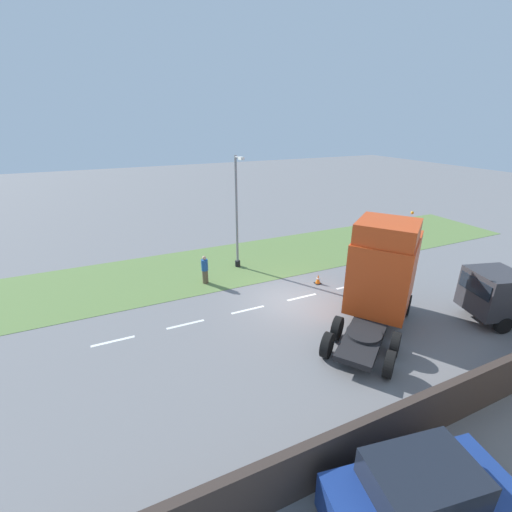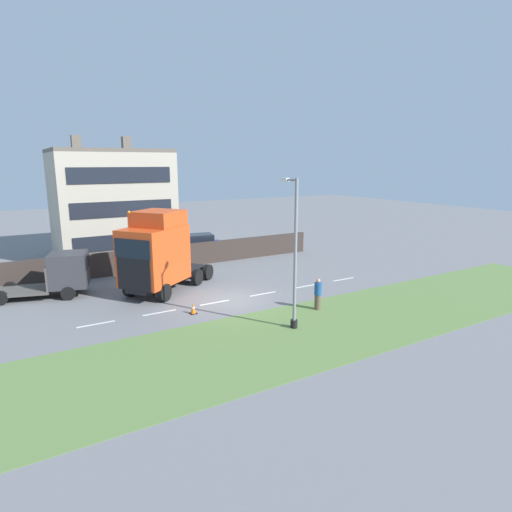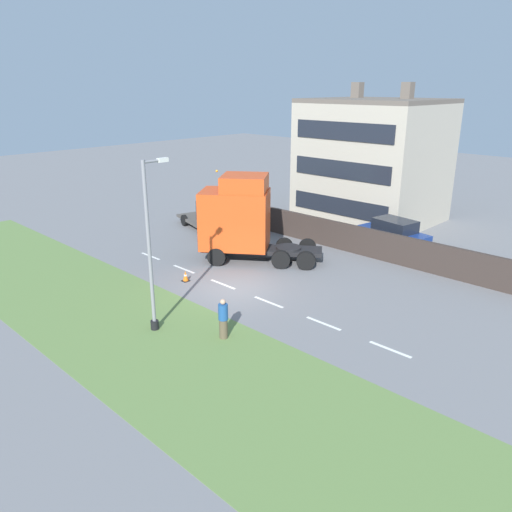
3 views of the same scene
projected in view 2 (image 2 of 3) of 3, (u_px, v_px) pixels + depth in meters
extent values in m
plane|color=slate|center=(229.00, 300.00, 24.53)|extent=(120.00, 120.00, 0.00)
cube|color=#607F42|center=(289.00, 336.00, 19.49)|extent=(7.00, 44.00, 0.01)
cube|color=white|center=(343.00, 279.00, 28.88)|extent=(0.16, 1.80, 0.00)
cube|color=white|center=(305.00, 286.00, 27.28)|extent=(0.16, 1.80, 0.00)
cube|color=white|center=(263.00, 294.00, 25.68)|extent=(0.16, 1.80, 0.00)
cube|color=white|center=(215.00, 303.00, 24.08)|extent=(0.16, 1.80, 0.00)
cube|color=white|center=(160.00, 313.00, 22.48)|extent=(0.16, 1.80, 0.00)
cube|color=white|center=(96.00, 324.00, 20.88)|extent=(0.16, 1.80, 0.00)
cube|color=#382D28|center=(173.00, 257.00, 31.90)|extent=(0.25, 24.00, 1.71)
cube|color=#B7AD99|center=(111.00, 204.00, 36.25)|extent=(8.09, 9.02, 8.49)
cube|color=#1E232D|center=(125.00, 241.00, 33.37)|extent=(0.08, 7.67, 1.19)
cube|color=#1E232D|center=(123.00, 209.00, 32.82)|extent=(0.08, 7.67, 1.19)
cube|color=#1E232D|center=(121.00, 175.00, 32.28)|extent=(0.08, 7.67, 1.19)
cube|color=#665B51|center=(107.00, 151.00, 35.31)|extent=(8.09, 9.02, 0.30)
cube|color=#665B51|center=(76.00, 142.00, 34.71)|extent=(0.70, 0.70, 1.10)
cube|color=#665B51|center=(126.00, 143.00, 36.74)|extent=(0.70, 0.70, 1.10)
cube|color=black|center=(171.00, 278.00, 26.81)|extent=(5.26, 6.42, 0.24)
cube|color=#DB4719|center=(154.00, 255.00, 25.03)|extent=(4.35, 4.60, 3.28)
cube|color=black|center=(134.00, 275.00, 23.44)|extent=(1.81, 1.36, 1.84)
cube|color=black|center=(132.00, 249.00, 23.13)|extent=(1.92, 1.43, 1.05)
cube|color=#DB4719|center=(158.00, 218.00, 25.09)|extent=(3.45, 3.45, 0.90)
sphere|color=orange|center=(129.00, 212.00, 23.71)|extent=(0.14, 0.14, 0.14)
cylinder|color=black|center=(184.00, 269.00, 28.17)|extent=(2.00, 2.00, 0.12)
cylinder|color=black|center=(164.00, 293.00, 24.20)|extent=(0.87, 1.03, 1.04)
cylinder|color=black|center=(130.00, 288.00, 25.11)|extent=(0.87, 1.03, 1.04)
cylinder|color=black|center=(197.00, 277.00, 27.48)|extent=(0.87, 1.03, 1.04)
cylinder|color=black|center=(166.00, 273.00, 28.38)|extent=(0.87, 1.03, 1.04)
cylinder|color=black|center=(208.00, 272.00, 28.72)|extent=(0.87, 1.03, 1.04)
cylinder|color=black|center=(177.00, 269.00, 29.63)|extent=(0.87, 1.03, 1.04)
cube|color=#333338|center=(69.00, 269.00, 25.12)|extent=(2.57, 2.53, 1.99)
cube|color=black|center=(87.00, 262.00, 25.30)|extent=(1.78, 0.54, 0.71)
cube|color=#4C4742|center=(16.00, 291.00, 24.62)|extent=(3.05, 4.21, 0.18)
cube|color=#4C4742|center=(50.00, 276.00, 24.92)|extent=(2.04, 0.67, 1.39)
cylinder|color=black|center=(73.00, 284.00, 26.29)|extent=(0.45, 0.84, 0.80)
cylinder|color=black|center=(68.00, 293.00, 24.46)|extent=(0.45, 0.84, 0.80)
cylinder|color=black|center=(10.00, 288.00, 25.41)|extent=(0.45, 0.84, 0.80)
cylinder|color=black|center=(0.00, 298.00, 23.58)|extent=(0.45, 0.84, 0.80)
cube|color=navy|center=(197.00, 250.00, 34.71)|extent=(2.57, 4.56, 1.07)
cube|color=black|center=(198.00, 239.00, 34.55)|extent=(1.97, 2.60, 0.71)
cylinder|color=black|center=(182.00, 259.00, 33.51)|extent=(0.31, 0.66, 0.64)
cylinder|color=black|center=(178.00, 255.00, 35.13)|extent=(0.31, 0.66, 0.64)
cylinder|color=black|center=(217.00, 256.00, 34.50)|extent=(0.31, 0.66, 0.64)
cylinder|color=black|center=(211.00, 252.00, 36.11)|extent=(0.31, 0.66, 0.64)
cylinder|color=black|center=(294.00, 324.00, 20.37)|extent=(0.34, 0.34, 0.40)
cylinder|color=gray|center=(295.00, 256.00, 19.66)|extent=(0.15, 0.15, 7.06)
cylinder|color=gray|center=(291.00, 180.00, 19.30)|extent=(0.90, 0.11, 0.11)
cube|color=silver|center=(285.00, 180.00, 19.68)|extent=(0.44, 0.20, 0.16)
cylinder|color=brown|center=(318.00, 302.00, 22.89)|extent=(0.34, 0.34, 0.83)
cylinder|color=#1E4C8C|center=(318.00, 289.00, 22.73)|extent=(0.39, 0.39, 0.66)
sphere|color=tan|center=(318.00, 281.00, 22.64)|extent=(0.22, 0.22, 0.22)
cube|color=black|center=(193.00, 313.00, 22.33)|extent=(0.36, 0.36, 0.03)
cone|color=orange|center=(193.00, 308.00, 22.27)|extent=(0.28, 0.28, 0.55)
cylinder|color=white|center=(193.00, 308.00, 22.27)|extent=(0.17, 0.17, 0.07)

